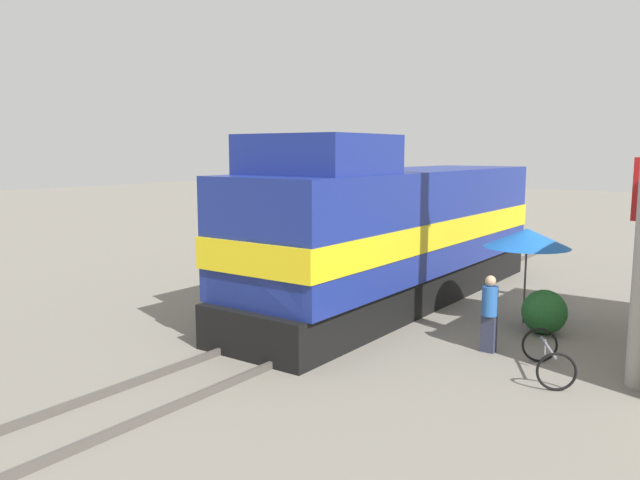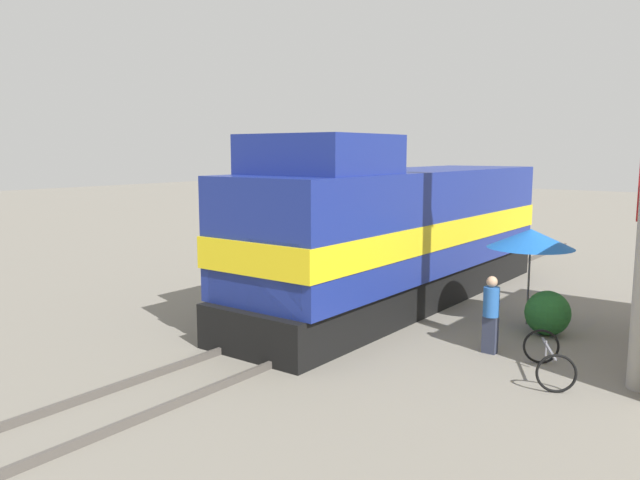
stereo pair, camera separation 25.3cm
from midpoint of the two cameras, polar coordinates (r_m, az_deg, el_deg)
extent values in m
plane|color=slate|center=(15.68, 2.25, -7.77)|extent=(120.00, 120.00, 0.00)
cube|color=#4C4742|center=(16.07, 0.13, -7.10)|extent=(0.08, 33.60, 0.15)
cube|color=#4C4742|center=(15.28, 4.48, -7.93)|extent=(0.08, 33.60, 0.15)
cube|color=black|center=(18.13, 7.89, -4.05)|extent=(2.85, 12.99, 0.99)
cube|color=navy|center=(17.83, 8.01, 1.88)|extent=(3.09, 12.47, 2.77)
cube|color=yellow|center=(17.86, 7.99, 1.00)|extent=(3.13, 12.60, 0.70)
cube|color=yellow|center=(13.56, -3.08, -2.68)|extent=(2.63, 1.82, 1.53)
cube|color=navy|center=(14.44, 0.53, 7.83)|extent=(2.91, 2.86, 0.91)
cylinder|color=#4C4C4C|center=(16.37, 18.97, -3.42)|extent=(0.05, 0.05, 2.29)
cone|color=#1959B2|center=(16.20, 19.13, 0.13)|extent=(2.10, 2.10, 0.47)
sphere|color=#236028|center=(15.72, 20.53, -6.27)|extent=(1.05, 1.05, 1.05)
cube|color=#2D3347|center=(14.01, 15.78, -8.33)|extent=(0.30, 0.20, 0.80)
cylinder|color=#2659A5|center=(13.82, 15.90, -5.46)|extent=(0.34, 0.34, 0.64)
sphere|color=tan|center=(13.73, 15.97, -3.69)|extent=(0.23, 0.23, 0.23)
torus|color=black|center=(13.65, 20.07, -9.13)|extent=(0.66, 0.37, 0.72)
torus|color=black|center=(12.18, 21.36, -11.30)|extent=(0.66, 0.37, 0.72)
cube|color=slate|center=(12.85, 20.72, -9.27)|extent=(0.65, 1.21, 0.04)
cylinder|color=slate|center=(13.14, 20.48, -9.26)|extent=(0.04, 0.04, 0.30)
camera|label=1|loc=(0.13, -89.42, 0.08)|focal=35.00mm
camera|label=2|loc=(0.13, 90.58, -0.08)|focal=35.00mm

